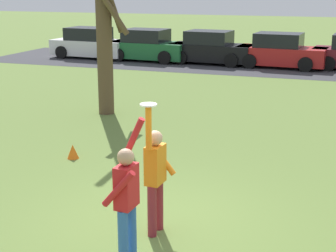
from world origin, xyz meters
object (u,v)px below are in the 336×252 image
(person_catcher, at_px, (155,173))
(parked_car_white, at_px, (91,44))
(person_defender, at_px, (127,196))
(field_cone_orange, at_px, (73,151))
(parked_car_black, at_px, (211,49))
(parked_car_red, at_px, (280,52))
(frisbee_disc, at_px, (148,105))
(bare_tree_tall, at_px, (104,19))
(parked_car_green, at_px, (148,46))

(person_catcher, height_order, parked_car_white, person_catcher)
(person_defender, relative_size, field_cone_orange, 6.37)
(parked_car_black, bearing_deg, parked_car_red, 1.48)
(field_cone_orange, bearing_deg, parked_car_black, 92.92)
(field_cone_orange, bearing_deg, parked_car_red, 80.12)
(person_defender, relative_size, frisbee_disc, 8.38)
(person_catcher, distance_m, parked_car_white, 20.63)
(person_defender, relative_size, parked_car_black, 0.48)
(person_catcher, relative_size, bare_tree_tall, 0.33)
(bare_tree_tall, bearing_deg, frisbee_disc, -59.84)
(person_defender, xyz_separation_m, bare_tree_tall, (-4.05, 7.77, 1.82))
(parked_car_black, bearing_deg, field_cone_orange, -83.08)
(parked_car_green, relative_size, parked_car_black, 1.00)
(parked_car_white, distance_m, parked_car_black, 6.54)
(parked_car_white, bearing_deg, parked_car_green, 3.73)
(person_catcher, bearing_deg, parked_car_green, -155.01)
(frisbee_disc, distance_m, field_cone_orange, 4.64)
(frisbee_disc, distance_m, parked_car_white, 20.86)
(parked_car_red, bearing_deg, parked_car_green, -176.61)
(person_defender, distance_m, field_cone_orange, 4.81)
(person_defender, bearing_deg, bare_tree_tall, 30.97)
(person_catcher, xyz_separation_m, parked_car_red, (-0.37, 17.78, -0.25))
(parked_car_green, relative_size, parked_car_red, 1.00)
(person_defender, xyz_separation_m, parked_car_black, (-3.71, 18.89, -0.25))
(bare_tree_tall, height_order, field_cone_orange, bare_tree_tall)
(parked_car_black, bearing_deg, parked_car_white, -175.45)
(person_catcher, bearing_deg, parked_car_white, -146.56)
(person_catcher, xyz_separation_m, bare_tree_tall, (-4.10, 6.82, 1.82))
(parked_car_white, xyz_separation_m, field_cone_orange, (7.32, -15.10, -0.57))
(person_defender, bearing_deg, field_cone_orange, 41.72)
(parked_car_white, height_order, parked_car_black, same)
(parked_car_green, xyz_separation_m, bare_tree_tall, (2.94, -11.04, 2.07))
(frisbee_disc, bearing_deg, person_catcher, 86.53)
(person_defender, height_order, bare_tree_tall, bare_tree_tall)
(parked_car_white, bearing_deg, frisbee_disc, -56.36)
(person_catcher, bearing_deg, bare_tree_tall, -145.48)
(parked_car_red, bearing_deg, parked_car_white, -176.50)
(parked_car_white, bearing_deg, person_catcher, -56.02)
(person_catcher, xyz_separation_m, frisbee_disc, (-0.01, -0.22, 1.11))
(parked_car_red, bearing_deg, person_defender, -85.03)
(person_defender, height_order, parked_car_black, person_defender)
(frisbee_disc, bearing_deg, parked_car_red, 91.15)
(frisbee_disc, height_order, bare_tree_tall, bare_tree_tall)
(frisbee_disc, height_order, parked_car_red, frisbee_disc)
(parked_car_green, height_order, parked_car_red, same)
(frisbee_disc, relative_size, field_cone_orange, 0.76)
(person_defender, xyz_separation_m, frisbee_disc, (0.04, 0.73, 1.11))
(frisbee_disc, height_order, parked_car_green, frisbee_disc)
(parked_car_white, bearing_deg, parked_car_black, 4.55)
(parked_car_white, relative_size, parked_car_green, 1.00)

